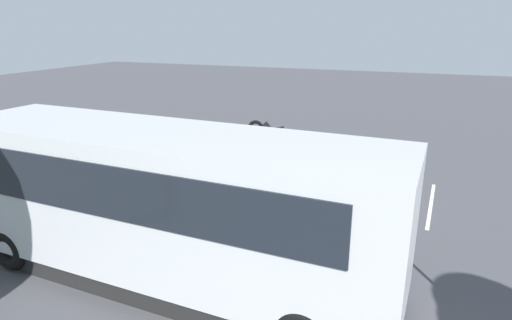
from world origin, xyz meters
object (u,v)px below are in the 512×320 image
spectator_right (201,184)px  spectator_far_left (301,197)px  traffic_cone (310,160)px  parked_motorcycle_silver (318,238)px  spectator_centre (230,185)px  spectator_far_right (161,181)px  stunt_motorcycle (274,138)px  spectator_left (265,193)px  tour_bus (164,208)px

spectator_right → spectator_far_left: bearing=177.2°
traffic_cone → spectator_far_left: bearing=102.3°
spectator_far_left → parked_motorcycle_silver: (-0.68, 0.84, -0.61)m
spectator_far_left → traffic_cone: bearing=-77.7°
spectator_centre → traffic_cone: 5.48m
spectator_far_right → stunt_motorcycle: size_ratio=0.90×
spectator_left → spectator_centre: (1.00, -0.02, 0.07)m
spectator_centre → spectator_left: bearing=179.0°
spectator_left → spectator_centre: spectator_centre is taller
tour_bus → spectator_far_right: bearing=-54.6°
tour_bus → spectator_far_right: 3.50m
tour_bus → traffic_cone: 8.60m
parked_motorcycle_silver → traffic_cone: (1.89, -6.38, -0.18)m
spectator_left → parked_motorcycle_silver: 2.05m
spectator_left → spectator_far_right: 3.08m
tour_bus → parked_motorcycle_silver: bearing=-143.5°
spectator_far_left → spectator_centre: 2.05m
spectator_right → stunt_motorcycle: size_ratio=0.88×
stunt_motorcycle → spectator_centre: bearing=96.6°
spectator_left → traffic_cone: size_ratio=2.65×
traffic_cone → parked_motorcycle_silver: bearing=106.5°
tour_bus → spectator_far_right: (1.99, -2.80, -0.64)m
spectator_right → spectator_far_right: size_ratio=0.98×
spectator_far_left → parked_motorcycle_silver: spectator_far_left is taller
tour_bus → spectator_right: size_ratio=5.89×
traffic_cone → spectator_right: bearing=72.3°
spectator_far_right → traffic_cone: bearing=-117.1°
tour_bus → parked_motorcycle_silver: size_ratio=4.76×
spectator_centre → spectator_right: (0.89, 0.04, -0.08)m
spectator_far_left → stunt_motorcycle: size_ratio=0.96×
spectator_centre → tour_bus: bearing=88.8°
spectator_right → stunt_motorcycle: (-0.29, -5.27, 0.07)m
spectator_far_left → spectator_centre: spectator_far_left is taller
parked_motorcycle_silver → traffic_cone: 6.66m
parked_motorcycle_silver → tour_bus: bearing=36.5°
spectator_far_right → spectator_right: bearing=-168.4°
traffic_cone → spectator_centre: bearing=81.2°
spectator_left → stunt_motorcycle: 5.49m
tour_bus → parked_motorcycle_silver: 3.65m
stunt_motorcycle → traffic_cone: 1.62m
spectator_centre → spectator_right: size_ratio=1.07×
tour_bus → stunt_motorcycle: bearing=-86.3°
spectator_far_left → parked_motorcycle_silver: size_ratio=0.88×
stunt_motorcycle → spectator_right: bearing=86.9°
spectator_far_left → spectator_right: bearing=-2.8°
tour_bus → spectator_far_left: bearing=-126.0°
parked_motorcycle_silver → stunt_motorcycle: stunt_motorcycle is taller
spectator_left → spectator_right: (1.89, 0.02, -0.01)m
spectator_right → parked_motorcycle_silver: bearing=164.8°
spectator_far_left → spectator_left: (1.03, -0.17, -0.10)m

